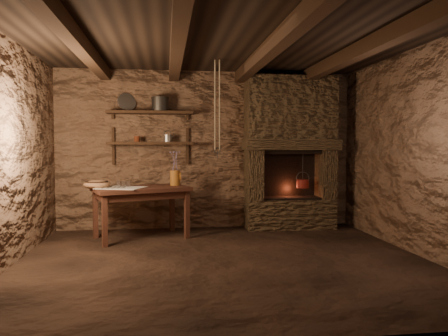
{
  "coord_description": "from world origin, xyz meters",
  "views": [
    {
      "loc": [
        -0.63,
        -4.68,
        1.27
      ],
      "look_at": [
        0.12,
        0.9,
        0.98
      ],
      "focal_mm": 35.0,
      "sensor_mm": 36.0,
      "label": 1
    }
  ],
  "objects": [
    {
      "name": "small_kettle",
      "position": [
        -0.6,
        1.84,
        1.37
      ],
      "size": [
        0.16,
        0.13,
        0.17
      ],
      "primitive_type": null,
      "rotation": [
        0.0,
        0.0,
        0.07
      ],
      "color": "#A6A6A1",
      "rests_on": "shelf_lower"
    },
    {
      "name": "left_wall",
      "position": [
        -2.25,
        0.0,
        1.2
      ],
      "size": [
        0.04,
        4.0,
        2.4
      ],
      "primitive_type": "cube",
      "color": "brown",
      "rests_on": "floor"
    },
    {
      "name": "front_wall",
      "position": [
        0.0,
        -2.0,
        1.2
      ],
      "size": [
        4.5,
        0.04,
        2.4
      ],
      "primitive_type": "cube",
      "color": "brown",
      "rests_on": "floor"
    },
    {
      "name": "red_pot",
      "position": [
        1.44,
        1.72,
        0.7
      ],
      "size": [
        0.24,
        0.24,
        0.54
      ],
      "rotation": [
        0.0,
        0.0,
        -0.37
      ],
      "color": "maroon",
      "rests_on": "hearth"
    },
    {
      "name": "pewter_cutlery_row",
      "position": [
        -1.21,
        1.19,
        0.72
      ],
      "size": [
        0.52,
        0.34,
        0.01
      ],
      "primitive_type": null,
      "rotation": [
        0.0,
        0.0,
        -0.36
      ],
      "color": "gray",
      "rests_on": "linen_cloth"
    },
    {
      "name": "beam_mid_right",
      "position": [
        0.5,
        0.0,
        2.31
      ],
      "size": [
        0.14,
        3.95,
        0.16
      ],
      "primitive_type": "cube",
      "color": "black",
      "rests_on": "ceiling"
    },
    {
      "name": "beam_mid_left",
      "position": [
        -0.5,
        0.0,
        2.31
      ],
      "size": [
        0.14,
        3.95,
        0.16
      ],
      "primitive_type": "cube",
      "color": "black",
      "rests_on": "ceiling"
    },
    {
      "name": "floor",
      "position": [
        0.0,
        0.0,
        0.0
      ],
      "size": [
        4.5,
        4.5,
        0.0
      ],
      "primitive_type": "plane",
      "color": "black",
      "rests_on": "ground"
    },
    {
      "name": "drinking_glasses",
      "position": [
        -1.2,
        1.32,
        0.75
      ],
      "size": [
        0.19,
        0.06,
        0.07
      ],
      "primitive_type": null,
      "color": "white",
      "rests_on": "linen_cloth"
    },
    {
      "name": "linen_cloth",
      "position": [
        -1.21,
        1.21,
        0.71
      ],
      "size": [
        0.7,
        0.63,
        0.01
      ],
      "primitive_type": "cube",
      "rotation": [
        0.0,
        0.0,
        -0.36
      ],
      "color": "beige",
      "rests_on": "work_table"
    },
    {
      "name": "shelf_upper",
      "position": [
        -0.85,
        1.84,
        1.75
      ],
      "size": [
        1.25,
        0.3,
        0.04
      ],
      "primitive_type": "cube",
      "color": "black",
      "rests_on": "back_wall"
    },
    {
      "name": "stoneware_jug",
      "position": [
        -0.5,
        1.49,
        0.91
      ],
      "size": [
        0.16,
        0.15,
        0.49
      ],
      "rotation": [
        0.0,
        0.0,
        0.06
      ],
      "color": "#92551C",
      "rests_on": "work_table"
    },
    {
      "name": "beam_far_right",
      "position": [
        1.5,
        0.0,
        2.31
      ],
      "size": [
        0.14,
        3.95,
        0.16
      ],
      "primitive_type": "cube",
      "color": "black",
      "rests_on": "ceiling"
    },
    {
      "name": "tin_pan",
      "position": [
        -1.2,
        1.94,
        1.91
      ],
      "size": [
        0.3,
        0.22,
        0.27
      ],
      "primitive_type": "cylinder",
      "rotation": [
        1.26,
        0.0,
        0.43
      ],
      "color": "#A6A6A1",
      "rests_on": "shelf_upper"
    },
    {
      "name": "work_table",
      "position": [
        -0.96,
        1.32,
        0.38
      ],
      "size": [
        1.4,
        1.08,
        0.7
      ],
      "rotation": [
        0.0,
        0.0,
        0.34
      ],
      "color": "#381C13",
      "rests_on": "floor"
    },
    {
      "name": "back_wall",
      "position": [
        0.0,
        2.0,
        1.2
      ],
      "size": [
        4.5,
        0.04,
        2.4
      ],
      "primitive_type": "cube",
      "color": "brown",
      "rests_on": "floor"
    },
    {
      "name": "iron_stockpot",
      "position": [
        -0.7,
        1.84,
        1.86
      ],
      "size": [
        0.27,
        0.27,
        0.19
      ],
      "primitive_type": "cylinder",
      "rotation": [
        0.0,
        0.0,
        -0.08
      ],
      "color": "#302D2A",
      "rests_on": "shelf_upper"
    },
    {
      "name": "wooden_bowl",
      "position": [
        -1.54,
        1.3,
        0.74
      ],
      "size": [
        0.44,
        0.44,
        0.12
      ],
      "primitive_type": "ellipsoid",
      "rotation": [
        0.0,
        0.0,
        -0.3
      ],
      "color": "#A36E47",
      "rests_on": "work_table"
    },
    {
      "name": "hanging_ropes",
      "position": [
        0.05,
        1.05,
        1.8
      ],
      "size": [
        0.08,
        0.08,
        1.2
      ],
      "primitive_type": null,
      "color": "tan",
      "rests_on": "ceiling"
    },
    {
      "name": "rusty_tin",
      "position": [
        -1.04,
        1.84,
        1.36
      ],
      "size": [
        0.11,
        0.11,
        0.08
      ],
      "primitive_type": "cylinder",
      "rotation": [
        0.0,
        0.0,
        -0.41
      ],
      "color": "#582211",
      "rests_on": "shelf_lower"
    },
    {
      "name": "beam_far_left",
      "position": [
        -1.5,
        0.0,
        2.31
      ],
      "size": [
        0.14,
        3.95,
        0.16
      ],
      "primitive_type": "cube",
      "color": "black",
      "rests_on": "ceiling"
    },
    {
      "name": "ceiling",
      "position": [
        0.0,
        0.0,
        2.4
      ],
      "size": [
        4.5,
        4.0,
        0.04
      ],
      "primitive_type": "cube",
      "color": "black",
      "rests_on": "back_wall"
    },
    {
      "name": "right_wall",
      "position": [
        2.25,
        0.0,
        1.2
      ],
      "size": [
        0.04,
        4.0,
        2.4
      ],
      "primitive_type": "cube",
      "color": "brown",
      "rests_on": "floor"
    },
    {
      "name": "shelf_lower",
      "position": [
        -0.85,
        1.84,
        1.3
      ],
      "size": [
        1.25,
        0.3,
        0.04
      ],
      "primitive_type": "cube",
      "color": "black",
      "rests_on": "back_wall"
    },
    {
      "name": "hearth",
      "position": [
        1.25,
        1.77,
        1.23
      ],
      "size": [
        1.43,
        0.51,
        2.3
      ],
      "color": "#382A1C",
      "rests_on": "floor"
    }
  ]
}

